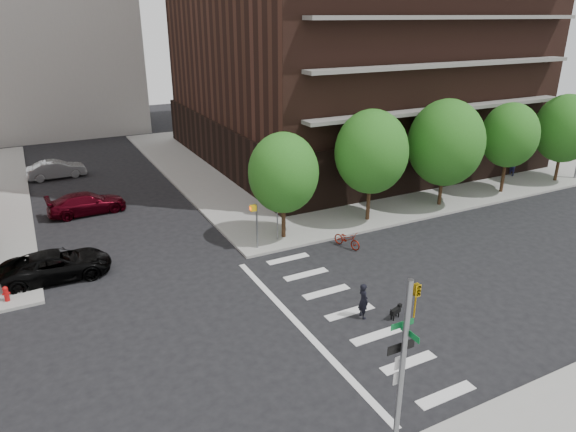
# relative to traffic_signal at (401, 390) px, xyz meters

# --- Properties ---
(ground) EXTENTS (120.00, 120.00, 0.00)m
(ground) POSITION_rel_traffic_signal_xyz_m (0.47, 7.49, -2.70)
(ground) COLOR black
(ground) RESTS_ON ground
(sidewalk_ne) EXTENTS (39.00, 33.00, 0.15)m
(sidewalk_ne) POSITION_rel_traffic_signal_xyz_m (20.97, 30.99, -2.62)
(sidewalk_ne) COLOR gray
(sidewalk_ne) RESTS_ON ground
(crosswalk) EXTENTS (3.85, 13.00, 0.01)m
(crosswalk) POSITION_rel_traffic_signal_xyz_m (2.68, 7.49, -2.69)
(crosswalk) COLOR silver
(crosswalk) RESTS_ON ground
(tree_a) EXTENTS (4.00, 4.00, 5.90)m
(tree_a) POSITION_rel_traffic_signal_xyz_m (4.47, 15.99, 1.35)
(tree_a) COLOR #301E11
(tree_a) RESTS_ON sidewalk_ne
(tree_b) EXTENTS (4.50, 4.50, 6.65)m
(tree_b) POSITION_rel_traffic_signal_xyz_m (10.47, 15.99, 1.85)
(tree_b) COLOR #301E11
(tree_b) RESTS_ON sidewalk_ne
(tree_c) EXTENTS (5.00, 5.00, 6.80)m
(tree_c) POSITION_rel_traffic_signal_xyz_m (16.47, 15.99, 1.75)
(tree_c) COLOR #301E11
(tree_c) RESTS_ON sidewalk_ne
(tree_d) EXTENTS (4.00, 4.00, 6.20)m
(tree_d) POSITION_rel_traffic_signal_xyz_m (22.47, 15.99, 1.64)
(tree_d) COLOR #301E11
(tree_d) RESTS_ON sidewalk_ne
(tree_e) EXTENTS (4.50, 4.50, 6.35)m
(tree_e) POSITION_rel_traffic_signal_xyz_m (28.47, 15.99, 1.55)
(tree_e) COLOR #301E11
(tree_e) RESTS_ON sidewalk_ne
(traffic_signal) EXTENTS (0.90, 0.75, 6.00)m
(traffic_signal) POSITION_rel_traffic_signal_xyz_m (0.00, 0.00, 0.00)
(traffic_signal) COLOR slate
(traffic_signal) RESTS_ON sidewalk_s
(pedestrian_signal) EXTENTS (2.18, 0.67, 2.60)m
(pedestrian_signal) POSITION_rel_traffic_signal_xyz_m (2.79, 15.42, -0.84)
(pedestrian_signal) COLOR slate
(pedestrian_signal) RESTS_ON sidewalk_ne
(fire_hydrant) EXTENTS (0.24, 0.24, 0.73)m
(fire_hydrant) POSITION_rel_traffic_signal_xyz_m (-10.03, 15.29, -2.15)
(fire_hydrant) COLOR #A50C0C
(fire_hydrant) RESTS_ON sidewalk_nw
(parked_car_black) EXTENTS (2.51, 5.20, 1.43)m
(parked_car_black) POSITION_rel_traffic_signal_xyz_m (-7.73, 16.89, -1.99)
(parked_car_black) COLOR black
(parked_car_black) RESTS_ON ground
(parked_car_maroon) EXTENTS (2.26, 5.02, 1.43)m
(parked_car_maroon) POSITION_rel_traffic_signal_xyz_m (-5.22, 25.66, -1.98)
(parked_car_maroon) COLOR #3E030D
(parked_car_maroon) RESTS_ON ground
(parked_car_silver) EXTENTS (1.74, 4.49, 1.46)m
(parked_car_silver) POSITION_rel_traffic_signal_xyz_m (-6.33, 35.11, -1.97)
(parked_car_silver) COLOR #A1A5A8
(parked_car_silver) RESTS_ON ground
(scooter) EXTENTS (1.14, 1.92, 0.95)m
(scooter) POSITION_rel_traffic_signal_xyz_m (7.14, 13.32, -2.22)
(scooter) COLOR maroon
(scooter) RESTS_ON ground
(dog_walker) EXTENTS (0.63, 0.44, 1.64)m
(dog_walker) POSITION_rel_traffic_signal_xyz_m (3.74, 6.93, -1.88)
(dog_walker) COLOR black
(dog_walker) RESTS_ON ground
(dog) EXTENTS (0.69, 0.35, 0.58)m
(dog) POSITION_rel_traffic_signal_xyz_m (4.98, 6.20, -2.34)
(dog) COLOR black
(dog) RESTS_ON ground
(pedestrian_far) EXTENTS (1.01, 0.85, 1.85)m
(pedestrian_far) POSITION_rel_traffic_signal_xyz_m (26.39, 18.49, -1.62)
(pedestrian_far) COLOR navy
(pedestrian_far) RESTS_ON sidewalk_ne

